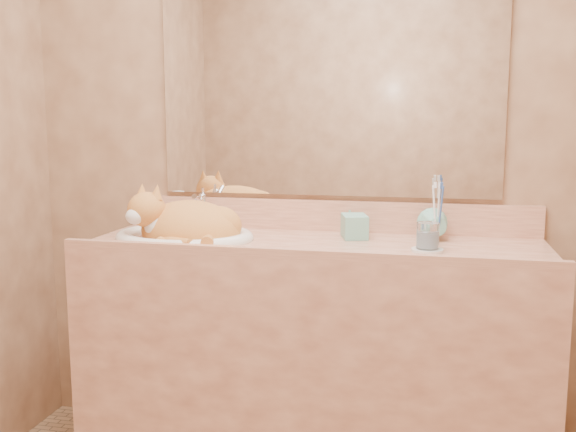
% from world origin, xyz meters
% --- Properties ---
extents(wall_back, '(2.40, 0.02, 2.50)m').
position_xyz_m(wall_back, '(0.00, 1.00, 1.25)').
color(wall_back, brown).
rests_on(wall_back, ground).
extents(vanity_counter, '(1.60, 0.55, 0.85)m').
position_xyz_m(vanity_counter, '(0.00, 0.72, 0.42)').
color(vanity_counter, '#A36149').
rests_on(vanity_counter, floor).
extents(mirror, '(1.30, 0.02, 0.80)m').
position_xyz_m(mirror, '(0.00, 0.99, 1.39)').
color(mirror, white).
rests_on(mirror, wall_back).
extents(sink_basin, '(0.51, 0.43, 0.16)m').
position_xyz_m(sink_basin, '(-0.47, 0.70, 0.93)').
color(sink_basin, white).
rests_on(sink_basin, vanity_counter).
extents(faucet, '(0.06, 0.11, 0.15)m').
position_xyz_m(faucet, '(-0.47, 0.90, 0.93)').
color(faucet, silver).
rests_on(faucet, vanity_counter).
extents(cat, '(0.46, 0.41, 0.21)m').
position_xyz_m(cat, '(-0.47, 0.69, 0.91)').
color(cat, '#BF6E2C').
rests_on(cat, sink_basin).
extents(soap_dispenser, '(0.11, 0.11, 0.19)m').
position_xyz_m(soap_dispenser, '(0.14, 0.80, 0.95)').
color(soap_dispenser, '#73B8A3').
rests_on(soap_dispenser, vanity_counter).
extents(toothbrush_cup, '(0.13, 0.13, 0.10)m').
position_xyz_m(toothbrush_cup, '(0.42, 0.83, 0.90)').
color(toothbrush_cup, '#73B8A3').
rests_on(toothbrush_cup, vanity_counter).
extents(toothbrushes, '(0.04, 0.04, 0.22)m').
position_xyz_m(toothbrushes, '(0.42, 0.83, 0.98)').
color(toothbrushes, white).
rests_on(toothbrushes, toothbrush_cup).
extents(saucer, '(0.10, 0.10, 0.01)m').
position_xyz_m(saucer, '(0.39, 0.66, 0.85)').
color(saucer, silver).
rests_on(saucer, vanity_counter).
extents(water_glass, '(0.07, 0.07, 0.09)m').
position_xyz_m(water_glass, '(0.39, 0.66, 0.90)').
color(water_glass, silver).
rests_on(water_glass, saucer).
extents(lotion_bottle, '(0.05, 0.05, 0.13)m').
position_xyz_m(lotion_bottle, '(-0.66, 0.85, 0.91)').
color(lotion_bottle, white).
rests_on(lotion_bottle, vanity_counter).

